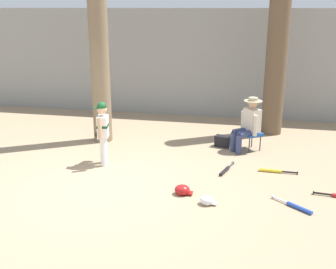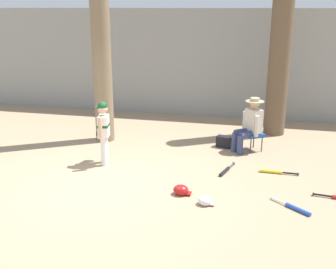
{
  "view_description": "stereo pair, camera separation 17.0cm",
  "coord_description": "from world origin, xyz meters",
  "px_view_note": "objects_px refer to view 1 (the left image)",
  "views": [
    {
      "loc": [
        2.51,
        -6.35,
        3.09
      ],
      "look_at": [
        1.0,
        0.97,
        0.75
      ],
      "focal_mm": 43.93,
      "sensor_mm": 36.0,
      "label": 1
    },
    {
      "loc": [
        2.68,
        -6.32,
        3.09
      ],
      "look_at": [
        1.0,
        0.97,
        0.75
      ],
      "focal_mm": 43.93,
      "sensor_mm": 36.0,
      "label": 2
    }
  ],
  "objects_px": {
    "handbag_beside_stool": "(223,141)",
    "bat_blue_youth": "(296,207)",
    "bat_yellow_trainer": "(274,171)",
    "batting_helmet_red": "(182,190)",
    "folding_stool": "(251,134)",
    "seated_spectator": "(248,123)",
    "bat_black_composite": "(225,170)",
    "young_ballplayer": "(103,129)",
    "batting_helmet_white": "(207,200)",
    "tree_behind_spectator": "(277,44)",
    "tree_near_player": "(98,25)"
  },
  "relations": [
    {
      "from": "handbag_beside_stool",
      "to": "bat_blue_youth",
      "type": "xyz_separation_m",
      "value": [
        1.39,
        -2.81,
        -0.1
      ]
    },
    {
      "from": "bat_yellow_trainer",
      "to": "batting_helmet_red",
      "type": "height_order",
      "value": "batting_helmet_red"
    },
    {
      "from": "batting_helmet_red",
      "to": "folding_stool",
      "type": "bearing_deg",
      "value": 66.65
    },
    {
      "from": "seated_spectator",
      "to": "bat_blue_youth",
      "type": "distance_m",
      "value": 2.86
    },
    {
      "from": "folding_stool",
      "to": "bat_black_composite",
      "type": "relative_size",
      "value": 0.8
    },
    {
      "from": "handbag_beside_stool",
      "to": "bat_blue_youth",
      "type": "height_order",
      "value": "handbag_beside_stool"
    },
    {
      "from": "handbag_beside_stool",
      "to": "young_ballplayer",
      "type": "bearing_deg",
      "value": -145.5
    },
    {
      "from": "handbag_beside_stool",
      "to": "bat_yellow_trainer",
      "type": "distance_m",
      "value": 1.73
    },
    {
      "from": "bat_blue_youth",
      "to": "folding_stool",
      "type": "bearing_deg",
      "value": 105.57
    },
    {
      "from": "batting_helmet_white",
      "to": "tree_behind_spectator",
      "type": "bearing_deg",
      "value": 75.07
    },
    {
      "from": "tree_behind_spectator",
      "to": "young_ballplayer",
      "type": "distance_m",
      "value": 4.73
    },
    {
      "from": "seated_spectator",
      "to": "batting_helmet_red",
      "type": "xyz_separation_m",
      "value": [
        -1.03,
        -2.51,
        -0.56
      ]
    },
    {
      "from": "tree_near_player",
      "to": "folding_stool",
      "type": "relative_size",
      "value": 10.67
    },
    {
      "from": "bat_blue_youth",
      "to": "batting_helmet_white",
      "type": "bearing_deg",
      "value": -174.45
    },
    {
      "from": "folding_stool",
      "to": "bat_black_composite",
      "type": "height_order",
      "value": "folding_stool"
    },
    {
      "from": "batting_helmet_white",
      "to": "folding_stool",
      "type": "bearing_deg",
      "value": 77.16
    },
    {
      "from": "young_ballplayer",
      "to": "bat_black_composite",
      "type": "height_order",
      "value": "young_ballplayer"
    },
    {
      "from": "tree_behind_spectator",
      "to": "folding_stool",
      "type": "xyz_separation_m",
      "value": [
        -0.49,
        -1.43,
        -1.86
      ]
    },
    {
      "from": "tree_behind_spectator",
      "to": "bat_black_composite",
      "type": "xyz_separation_m",
      "value": [
        -0.95,
        -2.84,
        -2.19
      ]
    },
    {
      "from": "tree_behind_spectator",
      "to": "bat_yellow_trainer",
      "type": "distance_m",
      "value": 3.47
    },
    {
      "from": "handbag_beside_stool",
      "to": "batting_helmet_white",
      "type": "height_order",
      "value": "handbag_beside_stool"
    },
    {
      "from": "batting_helmet_white",
      "to": "young_ballplayer",
      "type": "bearing_deg",
      "value": 148.86
    },
    {
      "from": "tree_behind_spectator",
      "to": "bat_yellow_trainer",
      "type": "relative_size",
      "value": 6.9
    },
    {
      "from": "folding_stool",
      "to": "handbag_beside_stool",
      "type": "xyz_separation_m",
      "value": [
        -0.63,
        0.08,
        -0.23
      ]
    },
    {
      "from": "bat_blue_youth",
      "to": "batting_helmet_red",
      "type": "xyz_separation_m",
      "value": [
        -1.87,
        0.15,
        0.04
      ]
    },
    {
      "from": "bat_blue_youth",
      "to": "batting_helmet_red",
      "type": "bearing_deg",
      "value": 175.3
    },
    {
      "from": "young_ballplayer",
      "to": "handbag_beside_stool",
      "type": "bearing_deg",
      "value": 34.5
    },
    {
      "from": "tree_near_player",
      "to": "batting_helmet_red",
      "type": "distance_m",
      "value": 4.37
    },
    {
      "from": "folding_stool",
      "to": "bat_yellow_trainer",
      "type": "relative_size",
      "value": 0.76
    },
    {
      "from": "young_ballplayer",
      "to": "seated_spectator",
      "type": "relative_size",
      "value": 1.09
    },
    {
      "from": "tree_near_player",
      "to": "tree_behind_spectator",
      "type": "bearing_deg",
      "value": 19.83
    },
    {
      "from": "tree_near_player",
      "to": "young_ballplayer",
      "type": "relative_size",
      "value": 4.59
    },
    {
      "from": "tree_near_player",
      "to": "seated_spectator",
      "type": "height_order",
      "value": "tree_near_player"
    },
    {
      "from": "folding_stool",
      "to": "young_ballplayer",
      "type": "bearing_deg",
      "value": -152.9
    },
    {
      "from": "tree_behind_spectator",
      "to": "bat_blue_youth",
      "type": "relative_size",
      "value": 8.17
    },
    {
      "from": "seated_spectator",
      "to": "batting_helmet_white",
      "type": "distance_m",
      "value": 2.92
    },
    {
      "from": "folding_stool",
      "to": "batting_helmet_red",
      "type": "distance_m",
      "value": 2.82
    },
    {
      "from": "seated_spectator",
      "to": "bat_yellow_trainer",
      "type": "relative_size",
      "value": 1.63
    },
    {
      "from": "tree_behind_spectator",
      "to": "batting_helmet_red",
      "type": "bearing_deg",
      "value": -111.81
    },
    {
      "from": "bat_blue_youth",
      "to": "bat_yellow_trainer",
      "type": "height_order",
      "value": "same"
    },
    {
      "from": "bat_yellow_trainer",
      "to": "batting_helmet_white",
      "type": "height_order",
      "value": "batting_helmet_white"
    },
    {
      "from": "bat_yellow_trainer",
      "to": "young_ballplayer",
      "type": "bearing_deg",
      "value": -176.03
    },
    {
      "from": "folding_stool",
      "to": "bat_blue_youth",
      "type": "height_order",
      "value": "folding_stool"
    },
    {
      "from": "folding_stool",
      "to": "handbag_beside_stool",
      "type": "distance_m",
      "value": 0.68
    },
    {
      "from": "seated_spectator",
      "to": "bat_yellow_trainer",
      "type": "distance_m",
      "value": 1.45
    },
    {
      "from": "young_ballplayer",
      "to": "batting_helmet_red",
      "type": "relative_size",
      "value": 4.14
    },
    {
      "from": "tree_near_player",
      "to": "tree_behind_spectator",
      "type": "height_order",
      "value": "tree_near_player"
    },
    {
      "from": "batting_helmet_red",
      "to": "handbag_beside_stool",
      "type": "bearing_deg",
      "value": 79.75
    },
    {
      "from": "handbag_beside_stool",
      "to": "batting_helmet_white",
      "type": "relative_size",
      "value": 1.23
    },
    {
      "from": "bat_blue_youth",
      "to": "tree_near_player",
      "type": "bearing_deg",
      "value": 147.3
    }
  ]
}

